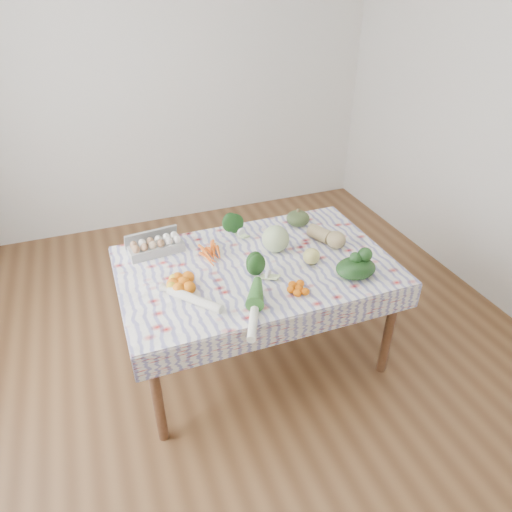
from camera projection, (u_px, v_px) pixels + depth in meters
ground at (256, 353)px, 3.22m from camera, size 4.50×4.50×0.00m
wall_back at (170, 81)px, 4.23m from camera, size 4.00×0.04×2.80m
dining_table at (256, 275)px, 2.85m from camera, size 1.60×1.00×0.75m
tablecloth at (256, 265)px, 2.81m from camera, size 1.66×1.06×0.01m
egg_carton at (156, 247)px, 2.89m from camera, size 0.36×0.17×0.09m
carrot_bunch at (210, 253)px, 2.88m from camera, size 0.23×0.22×0.04m
kale_bunch at (237, 226)px, 3.08m from camera, size 0.19×0.17×0.13m
kabocha_squash at (298, 218)px, 3.20m from camera, size 0.21×0.21×0.11m
cabbage at (276, 239)px, 2.89m from camera, size 0.21×0.21×0.17m
butternut_squash at (327, 235)px, 2.99m from camera, size 0.22×0.29×0.12m
orange_cluster at (183, 283)px, 2.58m from camera, size 0.27×0.27×0.08m
broccoli at (260, 269)px, 2.66m from camera, size 0.21×0.21×0.11m
mandarin_cluster at (299, 288)px, 2.56m from camera, size 0.17×0.17×0.05m
grapefruit at (311, 256)px, 2.79m from camera, size 0.13×0.13×0.10m
spinach_bag at (356, 268)px, 2.67m from camera, size 0.30×0.27×0.11m
daikon at (195, 299)px, 2.47m from camera, size 0.27×0.32×0.05m
leek at (254, 310)px, 2.40m from camera, size 0.23×0.43×0.05m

